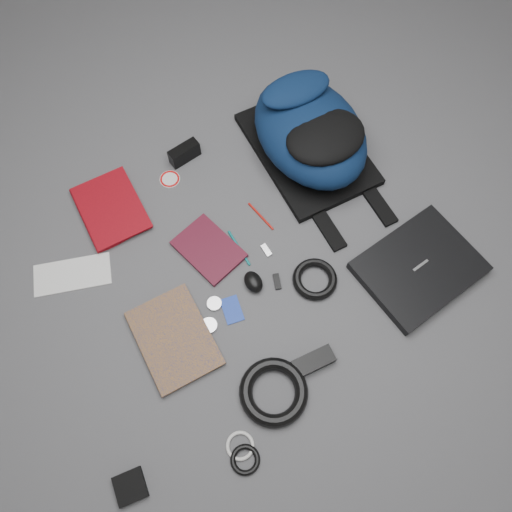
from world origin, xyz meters
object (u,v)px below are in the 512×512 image
dvd_case (209,249)px  power_brick (313,361)px  textbook_red (83,221)px  comic_book (142,355)px  compact_camera (184,153)px  backpack (310,131)px  mouse (253,282)px  pouch (130,487)px  laptop (419,267)px

dvd_case → power_brick: power_brick is taller
textbook_red → comic_book: bearing=-90.4°
textbook_red → compact_camera: 0.41m
backpack → textbook_red: size_ratio=2.00×
backpack → compact_camera: (-0.39, 0.18, -0.08)m
dvd_case → compact_camera: compact_camera is taller
mouse → pouch: (-0.56, -0.35, -0.01)m
mouse → backpack: bearing=41.9°
pouch → mouse: bearing=32.3°
textbook_red → dvd_case: (0.32, -0.28, -0.01)m
compact_camera → pouch: size_ratio=1.39×
dvd_case → mouse: bearing=-83.8°
comic_book → dvd_case: 0.39m
backpack → mouse: size_ratio=7.06×
comic_book → power_brick: power_brick is taller
compact_camera → textbook_red: bearing=-178.3°
backpack → compact_camera: bearing=156.9°
laptop → compact_camera: size_ratio=3.26×
compact_camera → comic_book: bearing=-134.0°
backpack → compact_camera: backpack is taller
laptop → compact_camera: bearing=115.3°
textbook_red → power_brick: size_ratio=2.13×
dvd_case → power_brick: (0.11, -0.47, 0.01)m
comic_book → dvd_case: bearing=33.6°
comic_book → pouch: 0.35m
comic_book → compact_camera: (0.41, 0.57, 0.02)m
mouse → compact_camera: bearing=89.3°
comic_book → laptop: bearing=-10.5°
laptop → mouse: bearing=149.8°
backpack → dvd_case: bearing=-157.9°
laptop → dvd_case: bearing=138.6°
laptop → compact_camera: compact_camera is taller
laptop → comic_book: laptop is taller
laptop → compact_camera: 0.87m
backpack → power_brick: backpack is taller
backpack → pouch: size_ratio=6.66×
textbook_red → power_brick: 0.87m
mouse → pouch: 0.66m
comic_book → dvd_case: comic_book is taller
comic_book → mouse: 0.40m
backpack → pouch: bearing=-142.7°
backpack → laptop: backpack is taller
comic_book → mouse: mouse is taller
comic_book → power_brick: (0.43, -0.25, 0.00)m
laptop → pouch: bearing=-179.1°
backpack → dvd_case: size_ratio=2.49×
compact_camera → power_brick: size_ratio=0.89×
dvd_case → pouch: size_ratio=2.67×
compact_camera → power_brick: (0.03, -0.83, -0.02)m
laptop → comic_book: (-0.87, 0.16, -0.01)m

